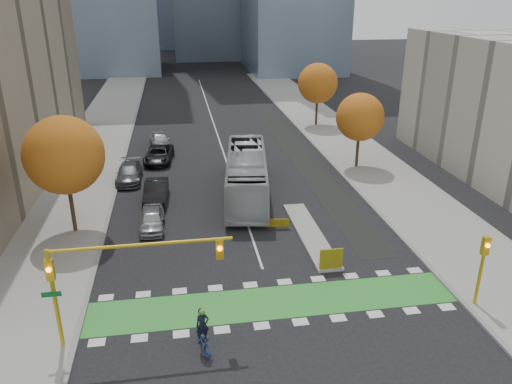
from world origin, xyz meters
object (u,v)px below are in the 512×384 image
object	(u,v)px
bus	(247,174)
parked_car_b	(156,192)
parked_car_d	(159,154)
cyclist	(203,336)
tree_east_far	(318,83)
tree_east_near	(360,117)
parked_car_a	(152,219)
hazard_board	(331,259)
traffic_signal_west	(110,268)
parked_car_c	(129,173)
tree_west	(64,155)
parked_car_e	(160,140)
traffic_signal_east	(483,261)

from	to	relation	value
bus	parked_car_b	xyz separation A→B (m)	(-7.28, 0.00, -1.05)
parked_car_d	cyclist	bearing A→B (deg)	-77.91
tree_east_far	parked_car_b	xyz separation A→B (m)	(-19.06, -21.28, -4.43)
tree_east_near	parked_car_a	world-z (taller)	tree_east_near
hazard_board	traffic_signal_west	world-z (taller)	traffic_signal_west
tree_east_far	cyclist	xyz separation A→B (m)	(-16.48, -39.70, -4.49)
tree_east_far	bus	world-z (taller)	tree_east_far
parked_car_c	parked_car_d	size ratio (longest dim) A/B	0.95
hazard_board	tree_west	size ratio (longest dim) A/B	0.17
bus	parked_car_e	world-z (taller)	bus
hazard_board	parked_car_d	xyz separation A→B (m)	(-10.53, 22.52, -0.05)
tree_west	bus	bearing A→B (deg)	20.36
parked_car_d	parked_car_e	xyz separation A→B (m)	(0.03, 5.00, 0.07)
tree_east_near	parked_car_e	size ratio (longest dim) A/B	1.47
traffic_signal_west	parked_car_a	size ratio (longest dim) A/B	2.01
traffic_signal_west	traffic_signal_east	size ratio (longest dim) A/B	2.08
parked_car_d	tree_west	bearing A→B (deg)	-103.42
traffic_signal_west	bus	bearing A→B (deg)	63.35
traffic_signal_west	parked_car_e	size ratio (longest dim) A/B	1.77
cyclist	bus	size ratio (longest dim) A/B	0.17
tree_west	tree_east_far	distance (m)	35.73
tree_east_far	parked_car_e	world-z (taller)	tree_east_far
parked_car_a	parked_car_e	world-z (taller)	parked_car_e
traffic_signal_west	hazard_board	bearing A→B (deg)	21.55
hazard_board	parked_car_e	bearing A→B (deg)	110.88
tree_east_far	traffic_signal_west	bearing A→B (deg)	-117.95
bus	hazard_board	bearing A→B (deg)	-67.33
traffic_signal_west	parked_car_e	bearing A→B (deg)	87.46
traffic_signal_east	bus	xyz separation A→B (m)	(-9.78, 17.23, -0.87)
tree_east_near	parked_car_b	distance (m)	19.72
hazard_board	parked_car_e	distance (m)	29.46
hazard_board	traffic_signal_west	bearing A→B (deg)	-158.45
tree_east_far	traffic_signal_east	distance (m)	38.64
parked_car_e	parked_car_c	bearing A→B (deg)	-111.33
traffic_signal_east	traffic_signal_west	bearing A→B (deg)	-179.99
tree_east_near	bus	world-z (taller)	tree_east_near
traffic_signal_west	parked_car_e	xyz separation A→B (m)	(1.43, 32.23, -3.21)
hazard_board	traffic_signal_west	distance (m)	13.23
parked_car_e	parked_car_a	bearing A→B (deg)	-97.96
tree_east_near	parked_car_d	size ratio (longest dim) A/B	1.31
tree_west	traffic_signal_west	size ratio (longest dim) A/B	0.96
tree_west	parked_car_d	distance (m)	16.44
traffic_signal_west	parked_car_d	size ratio (longest dim) A/B	1.58
traffic_signal_west	cyclist	size ratio (longest dim) A/B	3.81
tree_east_near	parked_car_b	bearing A→B (deg)	-164.13
tree_east_near	traffic_signal_east	size ratio (longest dim) A/B	1.73
cyclist	bus	distance (m)	19.04
tree_east_near	cyclist	world-z (taller)	tree_east_near
traffic_signal_east	cyclist	xyz separation A→B (m)	(-14.48, -1.19, -1.99)
parked_car_a	bus	bearing A→B (deg)	34.08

